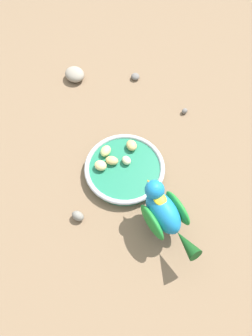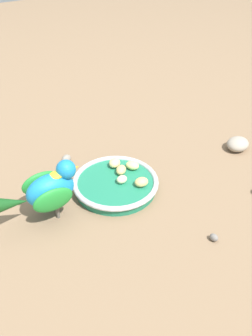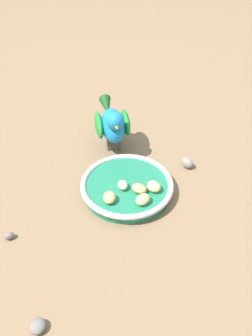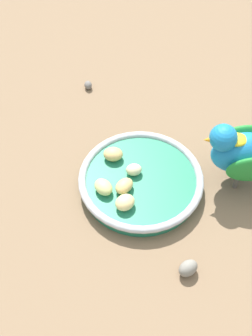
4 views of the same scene
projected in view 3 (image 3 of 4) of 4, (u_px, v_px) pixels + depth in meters
name	position (u px, v px, depth m)	size (l,w,h in m)	color
ground_plane	(120.00, 192.00, 0.82)	(4.00, 4.00, 0.00)	#7A6047
feeding_bowl	(127.00, 186.00, 0.81)	(0.21, 0.21, 0.03)	#1E7251
apple_piece_0	(143.00, 199.00, 0.75)	(0.03, 0.03, 0.02)	#C6D17A
apple_piece_1	(139.00, 189.00, 0.78)	(0.03, 0.02, 0.02)	tan
apple_piece_2	(154.00, 186.00, 0.78)	(0.03, 0.03, 0.02)	#E5C67F
apple_piece_3	(109.00, 197.00, 0.76)	(0.03, 0.03, 0.02)	tan
apple_piece_4	(123.00, 185.00, 0.79)	(0.03, 0.02, 0.02)	beige
parrot	(113.00, 123.00, 0.89)	(0.19, 0.09, 0.13)	#59544C
pebble_0	(9.00, 236.00, 0.71)	(0.02, 0.01, 0.02)	slate
pebble_1	(187.00, 163.00, 0.87)	(0.03, 0.02, 0.03)	gray
pebble_2	(38.00, 326.00, 0.57)	(0.03, 0.03, 0.02)	slate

